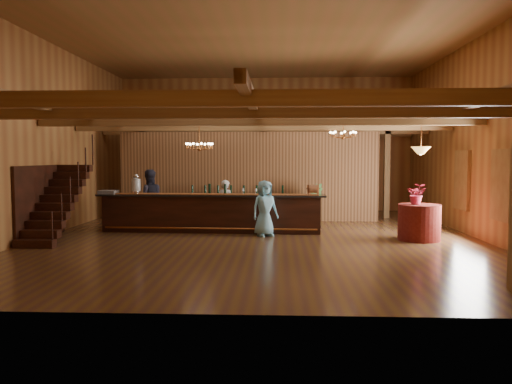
{
  "coord_description": "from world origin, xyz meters",
  "views": [
    {
      "loc": [
        0.53,
        -13.88,
        2.22
      ],
      "look_at": [
        -0.1,
        0.3,
        1.23
      ],
      "focal_mm": 35.0,
      "sensor_mm": 36.0,
      "label": 1
    }
  ],
  "objects_px": {
    "raffle_drum": "(313,189)",
    "backbar_shelf": "(237,208)",
    "tasting_bar": "(211,213)",
    "bartender": "(226,204)",
    "pendant_lamp": "(421,150)",
    "chandelier_left": "(199,146)",
    "beverage_dispenser": "(136,184)",
    "chandelier_right": "(343,134)",
    "round_table": "(419,222)",
    "staff_second": "(149,199)",
    "floor_plant": "(312,204)",
    "guest": "(265,208)"
  },
  "relations": [
    {
      "from": "beverage_dispenser",
      "to": "chandelier_right",
      "type": "distance_m",
      "value": 6.46
    },
    {
      "from": "backbar_shelf",
      "to": "raffle_drum",
      "type": "bearing_deg",
      "value": -40.66
    },
    {
      "from": "bartender",
      "to": "tasting_bar",
      "type": "bearing_deg",
      "value": 88.41
    },
    {
      "from": "chandelier_right",
      "to": "staff_second",
      "type": "relative_size",
      "value": 0.43
    },
    {
      "from": "bartender",
      "to": "floor_plant",
      "type": "height_order",
      "value": "bartender"
    },
    {
      "from": "round_table",
      "to": "staff_second",
      "type": "height_order",
      "value": "staff_second"
    },
    {
      "from": "backbar_shelf",
      "to": "floor_plant",
      "type": "xyz_separation_m",
      "value": [
        2.52,
        -0.41,
        0.19
      ]
    },
    {
      "from": "beverage_dispenser",
      "to": "pendant_lamp",
      "type": "relative_size",
      "value": 0.67
    },
    {
      "from": "tasting_bar",
      "to": "chandelier_left",
      "type": "height_order",
      "value": "chandelier_left"
    },
    {
      "from": "tasting_bar",
      "to": "chandelier_right",
      "type": "height_order",
      "value": "chandelier_right"
    },
    {
      "from": "raffle_drum",
      "to": "guest",
      "type": "height_order",
      "value": "guest"
    },
    {
      "from": "pendant_lamp",
      "to": "bartender",
      "type": "height_order",
      "value": "pendant_lamp"
    },
    {
      "from": "tasting_bar",
      "to": "guest",
      "type": "relative_size",
      "value": 4.31
    },
    {
      "from": "round_table",
      "to": "chandelier_left",
      "type": "bearing_deg",
      "value": 167.81
    },
    {
      "from": "bartender",
      "to": "floor_plant",
      "type": "xyz_separation_m",
      "value": [
        2.76,
        1.15,
        -0.08
      ]
    },
    {
      "from": "chandelier_left",
      "to": "floor_plant",
      "type": "relative_size",
      "value": 0.59
    },
    {
      "from": "chandelier_left",
      "to": "chandelier_right",
      "type": "xyz_separation_m",
      "value": [
        4.32,
        0.64,
        0.36
      ]
    },
    {
      "from": "backbar_shelf",
      "to": "guest",
      "type": "relative_size",
      "value": 2.22
    },
    {
      "from": "bartender",
      "to": "staff_second",
      "type": "relative_size",
      "value": 0.83
    },
    {
      "from": "chandelier_right",
      "to": "floor_plant",
      "type": "distance_m",
      "value": 2.67
    },
    {
      "from": "pendant_lamp",
      "to": "guest",
      "type": "height_order",
      "value": "pendant_lamp"
    },
    {
      "from": "raffle_drum",
      "to": "chandelier_right",
      "type": "distance_m",
      "value": 2.07
    },
    {
      "from": "bartender",
      "to": "guest",
      "type": "xyz_separation_m",
      "value": [
        1.27,
        -1.49,
        0.03
      ]
    },
    {
      "from": "beverage_dispenser",
      "to": "staff_second",
      "type": "distance_m",
      "value": 0.8
    },
    {
      "from": "tasting_bar",
      "to": "backbar_shelf",
      "type": "height_order",
      "value": "tasting_bar"
    },
    {
      "from": "staff_second",
      "to": "backbar_shelf",
      "type": "bearing_deg",
      "value": -171.25
    },
    {
      "from": "tasting_bar",
      "to": "beverage_dispenser",
      "type": "bearing_deg",
      "value": 178.63
    },
    {
      "from": "bartender",
      "to": "chandelier_right",
      "type": "bearing_deg",
      "value": -157.04
    },
    {
      "from": "backbar_shelf",
      "to": "round_table",
      "type": "relative_size",
      "value": 3.14
    },
    {
      "from": "raffle_drum",
      "to": "pendant_lamp",
      "type": "height_order",
      "value": "pendant_lamp"
    },
    {
      "from": "round_table",
      "to": "chandelier_right",
      "type": "distance_m",
      "value": 3.61
    },
    {
      "from": "round_table",
      "to": "chandelier_right",
      "type": "bearing_deg",
      "value": 132.52
    },
    {
      "from": "raffle_drum",
      "to": "chandelier_right",
      "type": "bearing_deg",
      "value": 42.22
    },
    {
      "from": "round_table",
      "to": "chandelier_right",
      "type": "xyz_separation_m",
      "value": [
        -1.8,
        1.96,
        2.44
      ]
    },
    {
      "from": "pendant_lamp",
      "to": "beverage_dispenser",
      "type": "bearing_deg",
      "value": 170.19
    },
    {
      "from": "tasting_bar",
      "to": "pendant_lamp",
      "type": "height_order",
      "value": "pendant_lamp"
    },
    {
      "from": "guest",
      "to": "tasting_bar",
      "type": "bearing_deg",
      "value": 126.79
    },
    {
      "from": "raffle_drum",
      "to": "backbar_shelf",
      "type": "distance_m",
      "value": 3.54
    },
    {
      "from": "raffle_drum",
      "to": "backbar_shelf",
      "type": "bearing_deg",
      "value": 134.38
    },
    {
      "from": "guest",
      "to": "chandelier_right",
      "type": "bearing_deg",
      "value": 3.18
    },
    {
      "from": "beverage_dispenser",
      "to": "chandelier_left",
      "type": "distance_m",
      "value": 2.25
    },
    {
      "from": "chandelier_right",
      "to": "pendant_lamp",
      "type": "relative_size",
      "value": 0.89
    },
    {
      "from": "round_table",
      "to": "pendant_lamp",
      "type": "distance_m",
      "value": 1.92
    },
    {
      "from": "tasting_bar",
      "to": "floor_plant",
      "type": "distance_m",
      "value": 3.64
    },
    {
      "from": "raffle_drum",
      "to": "bartender",
      "type": "relative_size",
      "value": 0.22
    },
    {
      "from": "pendant_lamp",
      "to": "chandelier_left",
      "type": "bearing_deg",
      "value": 167.81
    },
    {
      "from": "tasting_bar",
      "to": "bartender",
      "type": "height_order",
      "value": "bartender"
    },
    {
      "from": "beverage_dispenser",
      "to": "bartender",
      "type": "xyz_separation_m",
      "value": [
        2.64,
        0.6,
        -0.65
      ]
    },
    {
      "from": "beverage_dispenser",
      "to": "round_table",
      "type": "height_order",
      "value": "beverage_dispenser"
    },
    {
      "from": "tasting_bar",
      "to": "staff_second",
      "type": "relative_size",
      "value": 3.69
    }
  ]
}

